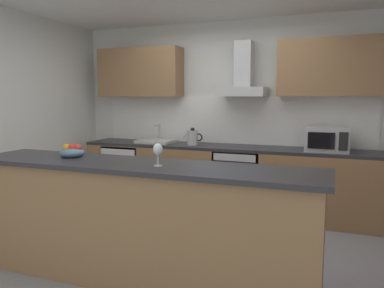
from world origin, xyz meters
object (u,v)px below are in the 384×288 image
at_px(oven, 239,180).
at_px(wine_glass, 158,150).
at_px(sink, 156,141).
at_px(kettle, 193,137).
at_px(refrigerator, 128,173).
at_px(fruit_bowl, 72,152).
at_px(microwave, 327,139).
at_px(range_hood, 243,79).

relative_size(oven, wine_glass, 4.50).
xyz_separation_m(sink, kettle, (0.58, -0.04, 0.08)).
xyz_separation_m(refrigerator, kettle, (1.04, -0.03, 0.58)).
bearing_deg(fruit_bowl, refrigerator, 107.54).
xyz_separation_m(refrigerator, microwave, (2.77, -0.03, 0.62)).
bearing_deg(range_hood, kettle, -165.97).
bearing_deg(oven, refrigerator, -179.91).
bearing_deg(kettle, range_hood, 14.03).
xyz_separation_m(microwave, kettle, (-1.73, -0.01, -0.04)).
relative_size(sink, fruit_bowl, 2.27).
relative_size(refrigerator, microwave, 1.70).
height_order(refrigerator, kettle, kettle).
relative_size(microwave, wine_glass, 2.81).
bearing_deg(range_hood, oven, -90.00).
distance_m(refrigerator, fruit_bowl, 2.25).
height_order(sink, wine_glass, wine_glass).
distance_m(oven, range_hood, 1.33).
bearing_deg(range_hood, wine_glass, -92.86).
height_order(sink, fruit_bowl, sink).
height_order(refrigerator, microwave, microwave).
distance_m(oven, microwave, 1.23).
height_order(sink, range_hood, range_hood).
bearing_deg(refrigerator, sink, 1.71).
relative_size(microwave, range_hood, 0.69).
bearing_deg(kettle, fruit_bowl, -100.89).
height_order(range_hood, wine_glass, range_hood).
relative_size(oven, range_hood, 1.11).
distance_m(refrigerator, range_hood, 2.18).
xyz_separation_m(oven, microwave, (1.08, -0.03, 0.59)).
bearing_deg(sink, range_hood, 5.49).
height_order(oven, sink, sink).
height_order(kettle, range_hood, range_hood).
bearing_deg(microwave, kettle, -179.81).
distance_m(oven, refrigerator, 1.69).
distance_m(microwave, kettle, 1.73).
height_order(oven, fruit_bowl, fruit_bowl).
bearing_deg(kettle, microwave, 0.19).
distance_m(microwave, range_hood, 1.31).
height_order(oven, range_hood, range_hood).
xyz_separation_m(oven, fruit_bowl, (-1.04, -2.06, 0.60)).
relative_size(range_hood, fruit_bowl, 3.27).
xyz_separation_m(oven, sink, (-1.23, 0.01, 0.47)).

